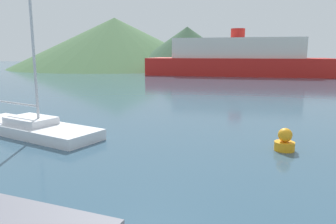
{
  "coord_description": "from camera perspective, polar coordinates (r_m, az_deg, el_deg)",
  "views": [
    {
      "loc": [
        4.33,
        0.17,
        3.82
      ],
      "look_at": [
        0.4,
        14.0,
        1.2
      ],
      "focal_mm": 35.0,
      "sensor_mm": 36.0,
      "label": 1
    }
  ],
  "objects": [
    {
      "name": "hill_central",
      "position": [
        72.52,
        3.33,
        10.97
      ],
      "size": [
        27.01,
        27.01,
        9.29
      ],
      "color": "#38563D",
      "rests_on": "ground_plane"
    },
    {
      "name": "buoy_marker",
      "position": [
        13.73,
        19.66,
        -4.83
      ],
      "size": [
        0.79,
        0.79,
        0.9
      ],
      "color": "orange",
      "rests_on": "ground_plane"
    },
    {
      "name": "sailboat_inner",
      "position": [
        16.88,
        -22.67,
        -2.43
      ],
      "size": [
        7.82,
        4.12,
        6.61
      ],
      "rotation": [
        0.0,
        0.0,
        -0.28
      ],
      "color": "silver",
      "rests_on": "ground_plane"
    },
    {
      "name": "hill_west",
      "position": [
        85.82,
        -9.23,
        11.79
      ],
      "size": [
        51.23,
        51.23,
        12.38
      ],
      "color": "#476B42",
      "rests_on": "ground_plane"
    },
    {
      "name": "ferry_distant",
      "position": [
        57.62,
        11.91,
        9.02
      ],
      "size": [
        30.33,
        10.83,
        7.75
      ],
      "rotation": [
        0.0,
        0.0,
        0.05
      ],
      "color": "red",
      "rests_on": "ground_plane"
    }
  ]
}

